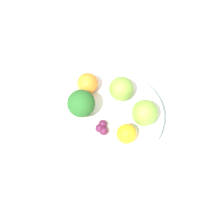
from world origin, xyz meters
TOP-DOWN VIEW (x-y plane):
  - ground_plane at (0.00, 0.00)m, footprint 6.00×6.00m
  - table_surface at (0.00, 0.00)m, footprint 1.20×1.20m
  - bowl at (0.00, 0.00)m, footprint 0.23×0.23m
  - broccoli at (-0.03, 0.06)m, footprint 0.06×0.06m
  - apple_red at (0.05, 0.01)m, footprint 0.06×0.06m
  - apple_green at (0.03, -0.06)m, footprint 0.06×0.06m
  - orange_front at (-0.03, -0.06)m, footprint 0.04×0.04m
  - orange_back at (0.02, 0.08)m, footprint 0.05×0.05m
  - grape_cluster at (-0.04, -0.00)m, footprint 0.03×0.03m
  - napkin at (0.23, 0.02)m, footprint 0.17×0.16m
  - spoon at (0.08, -0.16)m, footprint 0.02×0.08m

SIDE VIEW (x-z plane):
  - ground_plane at x=0.00m, z-range 0.00..0.00m
  - table_surface at x=0.00m, z-range 0.00..0.02m
  - napkin at x=0.23m, z-range 0.02..0.03m
  - spoon at x=0.08m, z-range 0.02..0.03m
  - bowl at x=0.00m, z-range 0.02..0.06m
  - grape_cluster at x=-0.04m, z-range 0.06..0.08m
  - orange_front at x=-0.03m, z-range 0.06..0.11m
  - orange_back at x=0.02m, z-range 0.06..0.11m
  - apple_red at x=0.05m, z-range 0.06..0.12m
  - apple_green at x=0.03m, z-range 0.06..0.12m
  - broccoli at x=-0.03m, z-range 0.07..0.14m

